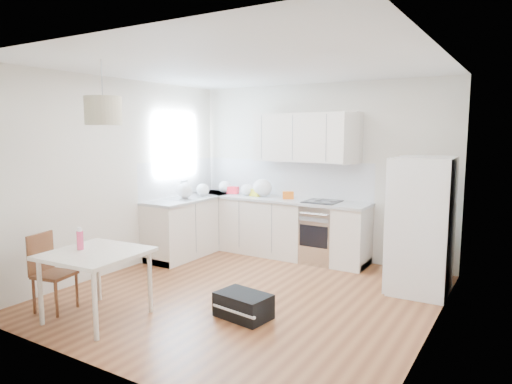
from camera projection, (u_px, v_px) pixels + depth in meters
floor at (247, 295)px, 5.53m from camera, size 4.20×4.20×0.00m
ceiling at (246, 66)px, 5.17m from camera, size 4.20×4.20×0.00m
wall_back at (319, 171)px, 7.13m from camera, size 4.20×0.00×4.20m
wall_left at (121, 175)px, 6.43m from camera, size 0.00×4.20×4.20m
wall_right at (435, 198)px, 4.27m from camera, size 0.00×4.20×4.20m
window_glassblock at (176, 145)px, 7.35m from camera, size 0.02×1.00×1.00m
cabinets_back at (275, 227)px, 7.30m from camera, size 3.00×0.60×0.88m
cabinets_left at (193, 226)px, 7.41m from camera, size 0.60×1.80×0.88m
counter_back at (276, 199)px, 7.24m from camera, size 3.02×0.64×0.04m
counter_left at (192, 198)px, 7.35m from camera, size 0.64×1.82×0.04m
backsplash_back at (284, 178)px, 7.45m from camera, size 3.00×0.01×0.58m
backsplash_left at (178, 178)px, 7.46m from camera, size 0.01×1.80×0.58m
upper_cabinets at (306, 137)px, 7.00m from camera, size 1.70×0.32×0.75m
range_oven at (322, 233)px, 6.89m from camera, size 0.50×0.61×0.88m
sink at (190, 198)px, 7.31m from camera, size 0.50×0.80×0.16m
refrigerator at (423, 225)px, 5.58m from camera, size 0.83×0.86×1.66m
dining_table at (96, 259)px, 4.76m from camera, size 0.97×0.97×0.72m
dining_chair at (55, 273)px, 5.00m from camera, size 0.43×0.43×0.86m
drink_bottle at (80, 239)px, 4.82m from camera, size 0.09×0.09×0.24m
gym_bag at (243, 305)px, 4.85m from camera, size 0.61×0.45×0.26m
pendant_lamp at (103, 111)px, 4.70m from camera, size 0.41×0.41×0.29m
grocery_bag_a at (225, 187)px, 7.79m from camera, size 0.23×0.20×0.21m
grocery_bag_b at (247, 190)px, 7.48m from camera, size 0.21×0.18×0.19m
grocery_bag_c at (262, 188)px, 7.38m from camera, size 0.32×0.27×0.28m
grocery_bag_d at (203, 190)px, 7.46m from camera, size 0.22×0.19×0.20m
grocery_bag_e at (185, 191)px, 7.19m from camera, size 0.26×0.22×0.24m
snack_orange at (288, 195)px, 7.12m from camera, size 0.20×0.18×0.12m
snack_yellow at (255, 193)px, 7.41m from camera, size 0.18×0.12×0.12m
snack_red at (233, 190)px, 7.71m from camera, size 0.19×0.14×0.12m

